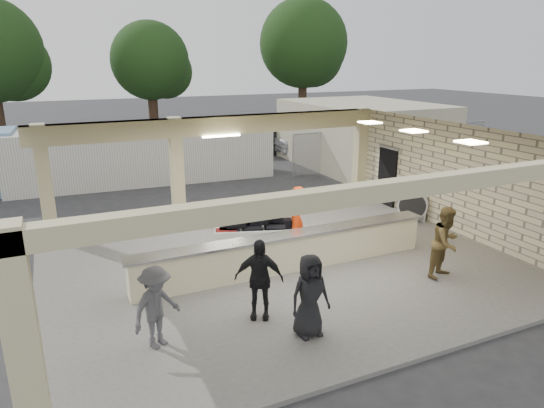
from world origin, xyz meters
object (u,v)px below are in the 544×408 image
car_dark (279,139)px  car_white_b (374,140)px  passenger_b (259,279)px  luggage_cart (254,227)px  car_white_a (319,140)px  passenger_c (156,307)px  passenger_a (446,242)px  passenger_d (310,295)px  drum_fan (412,205)px  container_white (145,155)px  baggage_counter (287,252)px  baggage_handler (296,218)px

car_dark → car_white_b: bearing=-105.3°
passenger_b → car_white_b: passenger_b is taller
luggage_cart → car_dark: car_dark is taller
car_white_b → car_white_a: bearing=103.7°
passenger_b → car_white_b: bearing=75.3°
passenger_c → car_dark: passenger_c is taller
car_dark → passenger_a: bearing=171.2°
car_white_b → car_dark: size_ratio=0.87×
luggage_cart → passenger_d: passenger_d is taller
passenger_b → drum_fan: bearing=54.8°
passenger_a → container_white: 14.20m
passenger_a → car_white_b: 17.94m
passenger_a → car_dark: size_ratio=0.38×
baggage_counter → luggage_cart: 1.52m
car_white_a → car_dark: car_dark is taller
baggage_handler → car_white_b: size_ratio=0.43×
baggage_counter → drum_fan: drum_fan is taller
baggage_counter → car_dark: bearing=65.2°
luggage_cart → baggage_handler: bearing=8.6°
car_dark → container_white: bearing=117.9°
passenger_b → car_dark: (8.65, 17.18, -0.17)m
passenger_a → passenger_b: passenger_a is taller
luggage_cart → car_white_a: size_ratio=0.48×
baggage_handler → passenger_c: 5.77m
passenger_b → passenger_c: size_ratio=1.07×
passenger_b → passenger_d: bearing=-30.7°
baggage_counter → luggage_cart: size_ratio=3.16×
car_white_a → container_white: size_ratio=0.48×
passenger_c → car_white_a: (12.88, 16.27, -0.14)m
car_white_b → luggage_cart: bearing=158.4°
passenger_a → passenger_c: (-7.16, -0.12, -0.09)m
car_dark → container_white: 9.37m
passenger_a → drum_fan: bearing=42.9°
baggage_handler → container_white: (-2.35, 10.09, 0.23)m
passenger_d → car_white_b: passenger_d is taller
baggage_handler → passenger_a: (2.48, -3.26, -0.00)m
luggage_cart → passenger_a: passenger_a is taller
baggage_counter → car_white_a: (9.10, 14.16, 0.19)m
passenger_b → passenger_d: (0.63, -1.03, -0.03)m
passenger_a → car_white_a: passenger_a is taller
baggage_counter → drum_fan: (5.50, 1.71, 0.09)m
passenger_a → container_white: container_white is taller
luggage_cart → container_white: container_white is taller
car_dark → car_white_a: bearing=-115.4°
passenger_a → container_white: size_ratio=0.16×
drum_fan → container_white: bearing=167.1°
passenger_d → container_white: size_ratio=0.15×
passenger_a → car_white_a: size_ratio=0.33×
baggage_handler → passenger_a: size_ratio=1.00×
drum_fan → baggage_handler: bearing=-133.1°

